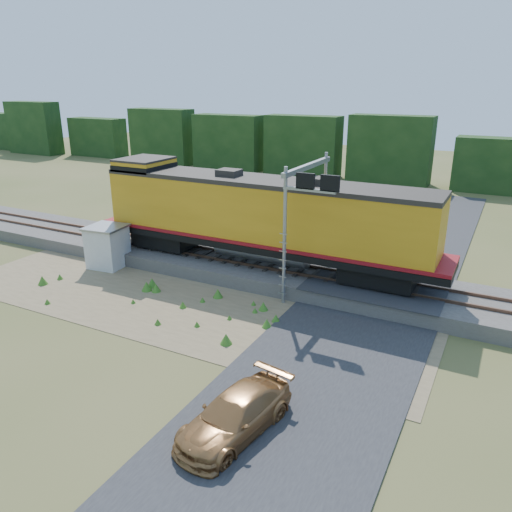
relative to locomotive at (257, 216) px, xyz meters
The scene contains 11 objects.
ground 7.02m from the locomotive, 89.10° to the right, with size 140.00×140.00×0.00m, color #475123.
ballast 3.24m from the locomotive, ahead, with size 70.00×5.00×0.80m, color slate.
rails 2.76m from the locomotive, ahead, with size 70.00×1.54×0.16m.
dirt_shoulder 6.85m from the locomotive, 109.11° to the right, with size 26.00×8.00×0.03m, color #8C7754.
road 9.52m from the locomotive, 36.54° to the right, with size 7.00×66.00×0.86m.
tree_line_north 32.01m from the locomotive, 89.83° to the left, with size 130.00×3.00×6.50m.
weed_clumps 7.72m from the locomotive, 119.99° to the right, with size 15.00×6.20×0.56m, color #3E7621, non-canonical shape.
locomotive is the anchor object (origin of this frame).
shed 9.58m from the locomotive, 162.12° to the right, with size 2.42×2.42×2.59m.
signal_gantry 3.80m from the locomotive, 11.25° to the right, with size 2.80×6.20×7.07m.
car 14.29m from the locomotive, 65.58° to the right, with size 1.89×4.66×1.35m, color #A46F3C.
Camera 1 is at (12.51, -18.40, 10.88)m, focal length 35.00 mm.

